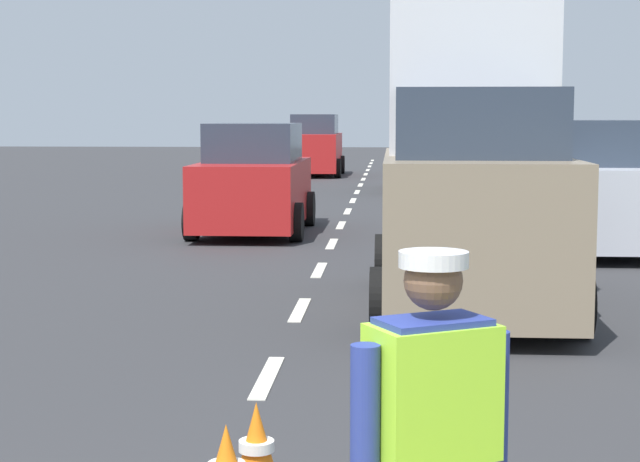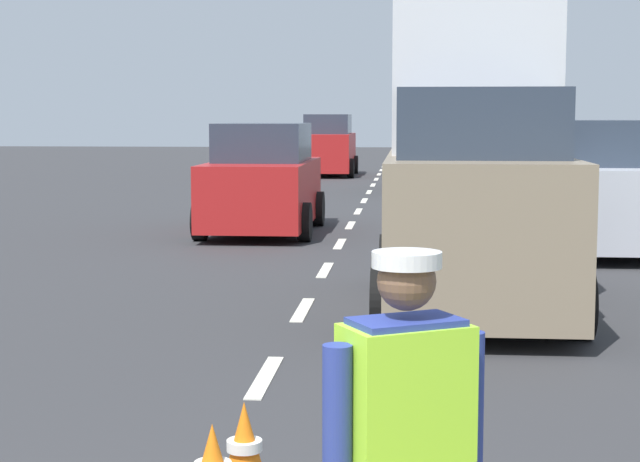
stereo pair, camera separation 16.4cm
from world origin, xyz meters
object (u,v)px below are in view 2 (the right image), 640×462
object	(u,v)px
road_worker	(410,445)
car_oncoming_second	(263,182)
delivery_truck	(473,166)
traffic_cone_near	(245,453)
car_parked_far	(607,191)
car_outgoing_far	(434,155)
car_oncoming_third	(328,147)

from	to	relation	value
road_worker	car_oncoming_second	xyz separation A→B (m)	(-2.75, 15.17, 0.01)
road_worker	delivery_truck	xyz separation A→B (m)	(0.69, 7.93, 0.68)
traffic_cone_near	car_oncoming_second	world-z (taller)	car_oncoming_second
car_parked_far	car_outgoing_far	bearing A→B (deg)	100.49
road_worker	car_oncoming_third	size ratio (longest dim) A/B	0.39
road_worker	car_oncoming_second	bearing A→B (deg)	100.29
car_outgoing_far	car_oncoming_third	bearing A→B (deg)	116.33
car_oncoming_second	car_oncoming_third	bearing A→B (deg)	90.88
road_worker	car_oncoming_third	bearing A→B (deg)	95.16
car_parked_far	traffic_cone_near	bearing A→B (deg)	-109.78
delivery_truck	car_parked_far	size ratio (longest dim) A/B	1.15
car_outgoing_far	car_oncoming_third	xyz separation A→B (m)	(-3.67, 7.41, -0.02)
road_worker	car_outgoing_far	distance (m)	26.26
car_parked_far	car_oncoming_third	distance (m)	21.64
traffic_cone_near	delivery_truck	xyz separation A→B (m)	(1.60, 6.19, 1.32)
traffic_cone_near	car_oncoming_second	bearing A→B (deg)	97.79
car_oncoming_third	car_outgoing_far	bearing A→B (deg)	-63.67
traffic_cone_near	car_parked_far	size ratio (longest dim) A/B	0.15
traffic_cone_near	car_oncoming_third	distance (m)	32.00
delivery_truck	car_oncoming_third	bearing A→B (deg)	98.24
car_oncoming_second	delivery_truck	bearing A→B (deg)	-64.57
car_oncoming_second	car_oncoming_third	world-z (taller)	car_oncoming_third
road_worker	car_parked_far	distance (m)	13.28
car_parked_far	car_oncoming_third	size ratio (longest dim) A/B	0.94
road_worker	car_parked_far	xyz separation A→B (m)	(3.10, 12.91, 0.04)
car_outgoing_far	car_parked_far	size ratio (longest dim) A/B	1.09
car_outgoing_far	car_parked_far	distance (m)	13.57
road_worker	traffic_cone_near	distance (m)	2.07
traffic_cone_near	car_oncoming_third	bearing A→B (deg)	93.80
traffic_cone_near	car_parked_far	bearing A→B (deg)	70.22
road_worker	delivery_truck	bearing A→B (deg)	85.05
car_parked_far	car_oncoming_third	bearing A→B (deg)	106.47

